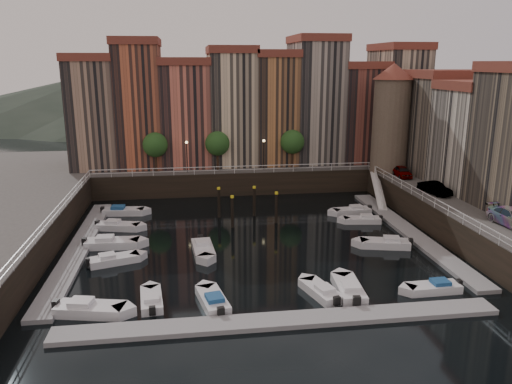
{
  "coord_description": "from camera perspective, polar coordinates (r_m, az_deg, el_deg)",
  "views": [
    {
      "loc": [
        -5.87,
        -46.51,
        16.9
      ],
      "look_at": [
        1.13,
        4.0,
        3.6
      ],
      "focal_mm": 35.0,
      "sensor_mm": 36.0,
      "label": 1
    }
  ],
  "objects": [
    {
      "name": "street_lamps",
      "position": [
        64.84,
        -3.49,
        4.82
      ],
      "size": [
        10.36,
        0.36,
        4.18
      ],
      "color": "black",
      "rests_on": "quay_far"
    },
    {
      "name": "boat_near_2",
      "position": [
        38.2,
        7.48,
        -11.2
      ],
      "size": [
        2.7,
        4.49,
        1.01
      ],
      "rotation": [
        0.0,
        0.0,
        1.86
      ],
      "color": "silver",
      "rests_on": "ground"
    },
    {
      "name": "boat_left_4",
      "position": [
        59.06,
        -15.0,
        -2.14
      ],
      "size": [
        4.91,
        2.14,
        1.11
      ],
      "rotation": [
        0.0,
        0.0,
        -0.09
      ],
      "color": "silver",
      "rests_on": "ground"
    },
    {
      "name": "promenade_trees",
      "position": [
        65.68,
        -3.85,
        5.55
      ],
      "size": [
        21.2,
        3.2,
        5.2
      ],
      "color": "black",
      "rests_on": "quay_far"
    },
    {
      "name": "boat_near_0",
      "position": [
        37.44,
        -11.86,
        -12.0
      ],
      "size": [
        1.88,
        4.2,
        0.95
      ],
      "rotation": [
        0.0,
        0.0,
        1.67
      ],
      "color": "silver",
      "rests_on": "ground"
    },
    {
      "name": "dock_near",
      "position": [
        34.42,
        3.03,
        -14.47
      ],
      "size": [
        30.0,
        2.0,
        0.35
      ],
      "primitive_type": "cube",
      "color": "gray",
      "rests_on": "ground"
    },
    {
      "name": "car_b",
      "position": [
        56.95,
        19.74,
        0.31
      ],
      "size": [
        2.48,
        4.27,
        1.33
      ],
      "primitive_type": "imported",
      "rotation": [
        0.0,
        0.0,
        0.28
      ],
      "color": "gray",
      "rests_on": "quay_right"
    },
    {
      "name": "boat_right_3",
      "position": [
        55.42,
        12.12,
        -3.12
      ],
      "size": [
        4.26,
        2.03,
        0.96
      ],
      "rotation": [
        0.0,
        0.0,
        3.01
      ],
      "color": "silver",
      "rests_on": "ground"
    },
    {
      "name": "ground",
      "position": [
        49.83,
        -0.66,
        -5.2
      ],
      "size": [
        200.0,
        200.0,
        0.0
      ],
      "primitive_type": "plane",
      "color": "black",
      "rests_on": "ground"
    },
    {
      "name": "quay_far",
      "position": [
        74.36,
        -3.2,
        2.65
      ],
      "size": [
        80.0,
        20.0,
        3.0
      ],
      "primitive_type": "cube",
      "color": "black",
      "rests_on": "ground"
    },
    {
      "name": "boat_near_1",
      "position": [
        36.67,
        -4.94,
        -12.26
      ],
      "size": [
        2.46,
        4.66,
        1.04
      ],
      "rotation": [
        0.0,
        0.0,
        1.77
      ],
      "color": "silver",
      "rests_on": "ground"
    },
    {
      "name": "mountains",
      "position": [
        156.95,
        -5.21,
        11.28
      ],
      "size": [
        145.0,
        100.0,
        18.0
      ],
      "color": "#2D382D",
      "rests_on": "ground"
    },
    {
      "name": "boat_right_4",
      "position": [
        58.36,
        10.98,
        -2.13
      ],
      "size": [
        4.6,
        2.01,
        1.04
      ],
      "rotation": [
        0.0,
        0.0,
        3.23
      ],
      "color": "silver",
      "rests_on": "ground"
    },
    {
      "name": "boat_right_0",
      "position": [
        40.8,
        19.72,
        -10.25
      ],
      "size": [
        4.34,
        1.67,
        0.99
      ],
      "rotation": [
        0.0,
        0.0,
        3.17
      ],
      "color": "silver",
      "rests_on": "ground"
    },
    {
      "name": "right_terrace",
      "position": [
        60.27,
        24.83,
        6.29
      ],
      "size": [
        9.3,
        24.3,
        14.0
      ],
      "color": "#6E6353",
      "rests_on": "quay_right"
    },
    {
      "name": "corner_tower",
      "position": [
        66.61,
        15.17,
        8.34
      ],
      "size": [
        5.2,
        5.2,
        13.8
      ],
      "color": "#6B5B4C",
      "rests_on": "quay_right"
    },
    {
      "name": "boat_left_1",
      "position": [
        45.24,
        -16.04,
        -7.45
      ],
      "size": [
        4.56,
        2.83,
        1.02
      ],
      "rotation": [
        0.0,
        0.0,
        0.31
      ],
      "color": "silver",
      "rests_on": "ground"
    },
    {
      "name": "boat_left_3",
      "position": [
        54.0,
        -15.55,
        -3.77
      ],
      "size": [
        4.78,
        2.68,
        1.07
      ],
      "rotation": [
        0.0,
        0.0,
        -0.24
      ],
      "color": "silver",
      "rests_on": "ground"
    },
    {
      "name": "dock_right",
      "position": [
        53.27,
        17.09,
        -4.35
      ],
      "size": [
        2.0,
        28.0,
        0.35
      ],
      "primitive_type": "cube",
      "color": "gray",
      "rests_on": "ground"
    },
    {
      "name": "gangway",
      "position": [
        62.81,
        13.81,
        0.39
      ],
      "size": [
        2.78,
        8.32,
        3.73
      ],
      "color": "white",
      "rests_on": "ground"
    },
    {
      "name": "boat_extra_138",
      "position": [
        46.04,
        -6.08,
        -6.49
      ],
      "size": [
        2.13,
        4.97,
        1.13
      ],
      "rotation": [
        0.0,
        0.0,
        4.79
      ],
      "color": "silver",
      "rests_on": "ground"
    },
    {
      "name": "mooring_pilings",
      "position": [
        54.46,
        -1.22,
        -1.64
      ],
      "size": [
        6.35,
        4.1,
        3.78
      ],
      "color": "black",
      "rests_on": "ground"
    },
    {
      "name": "boat_left_0",
      "position": [
        37.18,
        -18.56,
        -12.57
      ],
      "size": [
        5.14,
        2.8,
        1.15
      ],
      "rotation": [
        0.0,
        0.0,
        -0.22
      ],
      "color": "silver",
      "rests_on": "ground"
    },
    {
      "name": "boat_near_3",
      "position": [
        38.75,
        10.56,
        -10.87
      ],
      "size": [
        2.18,
        5.04,
        1.14
      ],
      "rotation": [
        0.0,
        0.0,
        1.49
      ],
      "color": "silver",
      "rests_on": "ground"
    },
    {
      "name": "railings",
      "position": [
        53.36,
        -1.34,
        0.4
      ],
      "size": [
        36.08,
        34.04,
        0.52
      ],
      "color": "white",
      "rests_on": "ground"
    },
    {
      "name": "boat_right_1",
      "position": [
        48.74,
        14.65,
        -5.7
      ],
      "size": [
        4.95,
        2.77,
        1.11
      ],
      "rotation": [
        0.0,
        0.0,
        2.9
      ],
      "color": "silver",
      "rests_on": "ground"
    },
    {
      "name": "dock_left",
      "position": [
        49.57,
        -19.53,
        -5.98
      ],
      "size": [
        2.0,
        28.0,
        0.35
      ],
      "primitive_type": "cube",
      "color": "gray",
      "rests_on": "ground"
    },
    {
      "name": "boat_left_2",
      "position": [
        49.07,
        -16.24,
        -5.63
      ],
      "size": [
        5.25,
        2.13,
        1.2
      ],
      "rotation": [
        0.0,
        0.0,
        -0.05
      ],
      "color": "silver",
      "rests_on": "ground"
    },
    {
      "name": "far_terrace",
      "position": [
        70.86,
        -0.43,
        9.81
      ],
      "size": [
        48.7,
        10.3,
        17.5
      ],
      "color": "#9C7A63",
      "rests_on": "quay_far"
    },
    {
      "name": "car_a",
      "position": [
        64.39,
        16.37,
        2.17
      ],
      "size": [
        1.95,
        4.08,
        1.34
      ],
      "primitive_type": "imported",
      "rotation": [
        0.0,
        0.0,
        -0.09
      ],
      "color": "gray",
      "rests_on": "quay_right"
    }
  ]
}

